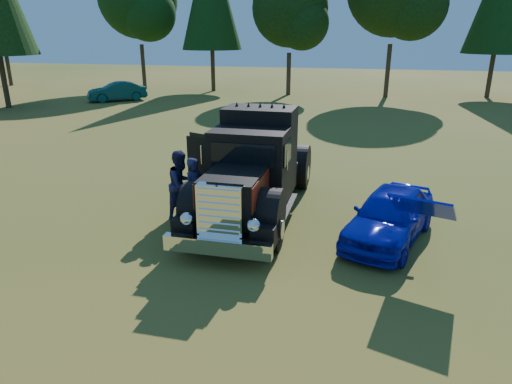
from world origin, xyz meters
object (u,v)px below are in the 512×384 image
object	(u,v)px
spectator_near	(195,191)
spectator_far	(182,184)
diamond_t_truck	(253,173)
distant_teal_car	(117,91)
hotrod_coupe	(390,215)

from	to	relation	value
spectator_near	spectator_far	world-z (taller)	spectator_far
spectator_near	spectator_far	distance (m)	0.60
diamond_t_truck	spectator_near	xyz separation A→B (m)	(-1.39, -0.94, -0.35)
distant_teal_car	spectator_near	bearing A→B (deg)	-5.01
diamond_t_truck	spectator_far	distance (m)	2.04
hotrod_coupe	diamond_t_truck	bearing A→B (deg)	167.49
diamond_t_truck	spectator_far	world-z (taller)	diamond_t_truck
diamond_t_truck	spectator_near	bearing A→B (deg)	-145.99
diamond_t_truck	distant_teal_car	size ratio (longest dim) A/B	1.65
diamond_t_truck	distant_teal_car	world-z (taller)	diamond_t_truck
diamond_t_truck	spectator_far	size ratio (longest dim) A/B	3.63
hotrod_coupe	distant_teal_car	size ratio (longest dim) A/B	1.01
hotrod_coupe	distant_teal_car	xyz separation A→B (m)	(-19.54, 20.97, 0.04)
spectator_far	distant_teal_car	world-z (taller)	spectator_far
diamond_t_truck	spectator_far	bearing A→B (deg)	-161.56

